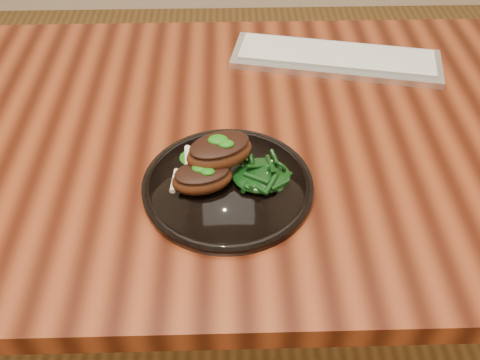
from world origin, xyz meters
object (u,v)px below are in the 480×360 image
at_px(lamb_chop_front, 202,177).
at_px(greens_heap, 261,172).
at_px(keyboard, 336,58).
at_px(plate, 228,185).
at_px(desk, 240,165).

bearing_deg(lamb_chop_front, greens_heap, 8.88).
xyz_separation_m(greens_heap, keyboard, (0.18, 0.36, -0.02)).
distance_m(plate, keyboard, 0.43).
bearing_deg(desk, lamb_chop_front, -111.21).
xyz_separation_m(desk, greens_heap, (0.03, -0.14, 0.11)).
bearing_deg(keyboard, greens_heap, -115.72).
height_order(greens_heap, keyboard, greens_heap).
bearing_deg(plate, greens_heap, 5.19).
distance_m(desk, greens_heap, 0.18).
height_order(desk, plate, plate).
relative_size(plate, keyboard, 0.60).
height_order(lamb_chop_front, keyboard, lamb_chop_front).
bearing_deg(greens_heap, keyboard, 64.28).
distance_m(desk, plate, 0.18).
relative_size(plate, lamb_chop_front, 2.53).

